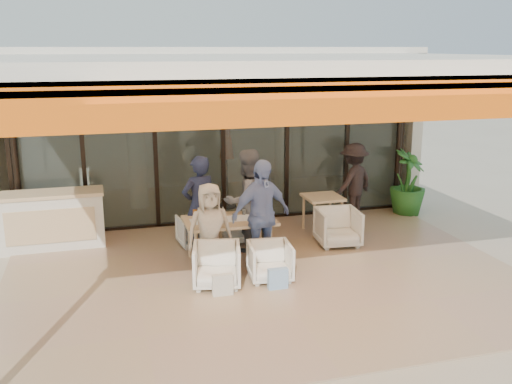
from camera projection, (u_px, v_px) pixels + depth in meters
ground at (265, 276)px, 9.03m from camera, size 70.00×70.00×0.00m
terrace_floor at (265, 276)px, 9.03m from camera, size 8.00×6.00×0.01m
terrace_structure at (272, 67)px, 7.98m from camera, size 8.00×6.00×3.40m
glass_storefront at (223, 146)px, 11.43m from camera, size 8.08×0.10×3.20m
interior_block at (202, 104)px, 13.44m from camera, size 9.05×3.62×3.52m
host_counter at (52, 220)px, 10.17m from camera, size 1.85×0.65×1.04m
dining_table at (229, 222)px, 9.50m from camera, size 1.50×0.90×0.93m
chair_far_left at (195, 229)px, 10.36m from camera, size 0.66×0.63×0.62m
chair_far_right at (240, 224)px, 10.58m from camera, size 0.74×0.71×0.68m
chair_near_left at (217, 263)px, 8.58m from camera, size 0.83×0.79×0.72m
chair_near_right at (270, 260)px, 8.80m from camera, size 0.70×0.66×0.66m
diner_navy at (199, 206)px, 9.76m from camera, size 0.74×0.60×1.76m
diner_grey at (247, 201)px, 9.97m from camera, size 1.06×0.94×1.83m
diner_cream at (210, 229)px, 8.95m from camera, size 0.75×0.51×1.49m
diner_periwinkle at (261, 215)px, 9.13m from camera, size 1.15×0.74×1.82m
tote_bag_cream at (223, 286)px, 8.25m from camera, size 0.30×0.10×0.34m
tote_bag_blue at (278, 279)px, 8.47m from camera, size 0.30×0.10×0.34m
side_table at (323, 201)px, 10.98m from camera, size 0.70×0.70×0.74m
side_chair at (338, 226)px, 10.34m from camera, size 0.80×0.76×0.76m
standing_woman at (353, 182)px, 11.82m from camera, size 1.21×1.02×1.62m
potted_palm at (408, 183)px, 12.24m from camera, size 1.11×1.11×1.40m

